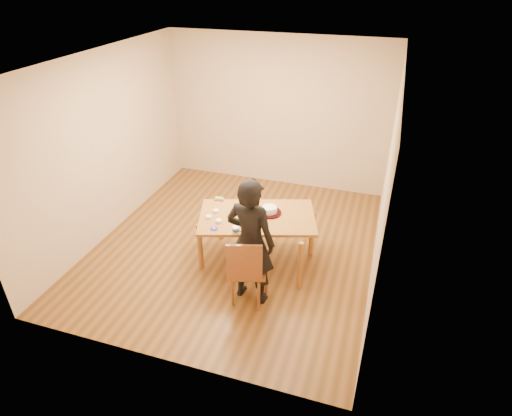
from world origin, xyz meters
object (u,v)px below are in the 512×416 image
(cake_plate, at_px, (269,212))
(person, at_px, (251,242))
(cake, at_px, (270,210))
(dining_chair, at_px, (250,270))
(dining_table, at_px, (257,217))

(cake_plate, distance_m, person, 0.85)
(cake, distance_m, person, 0.85)
(cake_plate, bearing_deg, dining_chair, -89.29)
(cake, bearing_deg, dining_chair, -89.29)
(cake_plate, xyz_separation_m, person, (0.01, -0.85, 0.08))
(dining_table, height_order, cake_plate, cake_plate)
(cake, relative_size, person, 0.12)
(dining_table, bearing_deg, person, -95.71)
(cake_plate, relative_size, cake, 1.55)
(dining_chair, xyz_separation_m, cake, (-0.01, 0.89, 0.36))
(dining_chair, xyz_separation_m, person, (0.00, 0.05, 0.39))
(dining_table, height_order, cake, cake)
(dining_chair, bearing_deg, cake, 74.74)
(person, bearing_deg, dining_table, -71.47)
(dining_chair, bearing_deg, person, 74.02)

